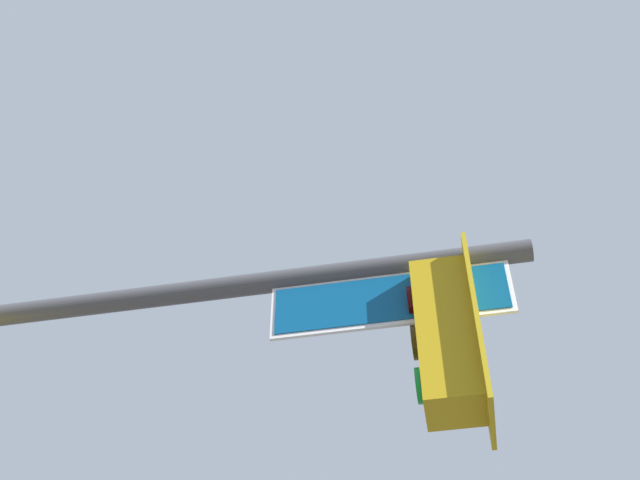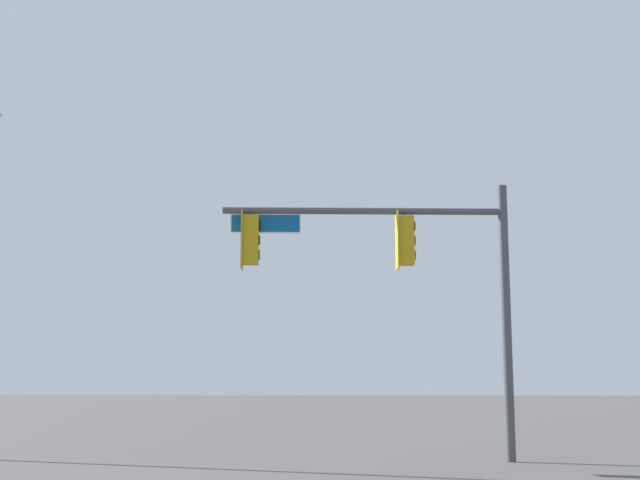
{
  "view_description": "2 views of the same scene",
  "coord_description": "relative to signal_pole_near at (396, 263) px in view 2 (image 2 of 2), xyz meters",
  "views": [
    {
      "loc": [
        0.01,
        -11.61,
        1.3
      ],
      "look_at": [
        -1.84,
        -5.98,
        7.48
      ],
      "focal_mm": 50.0,
      "sensor_mm": 36.0,
      "label": 1
    },
    {
      "loc": [
        -4.39,
        11.91,
        1.56
      ],
      "look_at": [
        -2.3,
        -5.87,
        4.56
      ],
      "focal_mm": 50.0,
      "sensor_mm": 36.0,
      "label": 2
    }
  ],
  "objects": [
    {
      "name": "signal_pole_near",
      "position": [
        0.0,
        0.0,
        0.0
      ],
      "size": [
        6.36,
        1.2,
        6.1
      ],
      "color": "#47474C",
      "rests_on": "ground_plane"
    }
  ]
}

